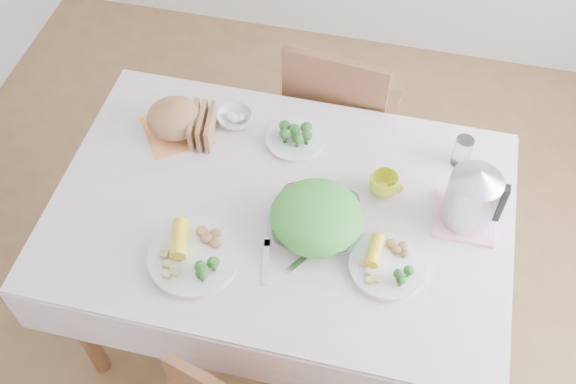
% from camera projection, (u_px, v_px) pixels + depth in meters
% --- Properties ---
extents(floor, '(3.60, 3.60, 0.00)m').
position_uv_depth(floor, '(282.00, 313.00, 2.82)').
color(floor, brown).
rests_on(floor, ground).
extents(dining_table, '(1.40, 0.90, 0.75)m').
position_uv_depth(dining_table, '(282.00, 267.00, 2.52)').
color(dining_table, brown).
rests_on(dining_table, floor).
extents(tablecloth, '(1.50, 1.00, 0.01)m').
position_uv_depth(tablecloth, '(281.00, 207.00, 2.22)').
color(tablecloth, silver).
rests_on(tablecloth, dining_table).
extents(chair_far, '(0.46, 0.46, 0.94)m').
position_uv_depth(chair_far, '(343.00, 115.00, 2.87)').
color(chair_far, brown).
rests_on(chair_far, floor).
extents(salad_bowl, '(0.29, 0.29, 0.07)m').
position_uv_depth(salad_bowl, '(316.00, 223.00, 2.13)').
color(salad_bowl, white).
rests_on(salad_bowl, tablecloth).
extents(dinner_plate_left, '(0.31, 0.31, 0.02)m').
position_uv_depth(dinner_plate_left, '(194.00, 258.00, 2.08)').
color(dinner_plate_left, white).
rests_on(dinner_plate_left, tablecloth).
extents(dinner_plate_right, '(0.32, 0.32, 0.02)m').
position_uv_depth(dinner_plate_right, '(387.00, 266.00, 2.06)').
color(dinner_plate_right, white).
rests_on(dinner_plate_right, tablecloth).
extents(broccoli_plate, '(0.25, 0.25, 0.02)m').
position_uv_depth(broccoli_plate, '(295.00, 139.00, 2.38)').
color(broccoli_plate, beige).
rests_on(broccoli_plate, tablecloth).
extents(napkin, '(0.31, 0.31, 0.00)m').
position_uv_depth(napkin, '(177.00, 130.00, 2.41)').
color(napkin, '#FC914A').
rests_on(napkin, tablecloth).
extents(bread_loaf, '(0.26, 0.25, 0.12)m').
position_uv_depth(bread_loaf, '(175.00, 120.00, 2.37)').
color(bread_loaf, brown).
rests_on(bread_loaf, napkin).
extents(fruit_bowl, '(0.17, 0.17, 0.04)m').
position_uv_depth(fruit_bowl, '(234.00, 118.00, 2.42)').
color(fruit_bowl, white).
rests_on(fruit_bowl, tablecloth).
extents(yellow_mug, '(0.11, 0.11, 0.08)m').
position_uv_depth(yellow_mug, '(384.00, 184.00, 2.22)').
color(yellow_mug, yellow).
rests_on(yellow_mug, tablecloth).
extents(glass_tumbler, '(0.07, 0.07, 0.12)m').
position_uv_depth(glass_tumbler, '(462.00, 150.00, 2.27)').
color(glass_tumbler, white).
rests_on(glass_tumbler, tablecloth).
extents(pink_tray, '(0.20, 0.20, 0.02)m').
position_uv_depth(pink_tray, '(464.00, 217.00, 2.17)').
color(pink_tray, '#FF9BC9').
rests_on(pink_tray, tablecloth).
extents(electric_kettle, '(0.18, 0.18, 0.23)m').
position_uv_depth(electric_kettle, '(472.00, 196.00, 2.08)').
color(electric_kettle, '#B2B5BA').
rests_on(electric_kettle, pink_tray).
extents(fork_left, '(0.05, 0.17, 0.00)m').
position_uv_depth(fork_left, '(266.00, 262.00, 2.08)').
color(fork_left, silver).
rests_on(fork_left, tablecloth).
extents(fork_right, '(0.11, 0.15, 0.00)m').
position_uv_depth(fork_right, '(305.00, 257.00, 2.09)').
color(fork_right, silver).
rests_on(fork_right, tablecloth).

